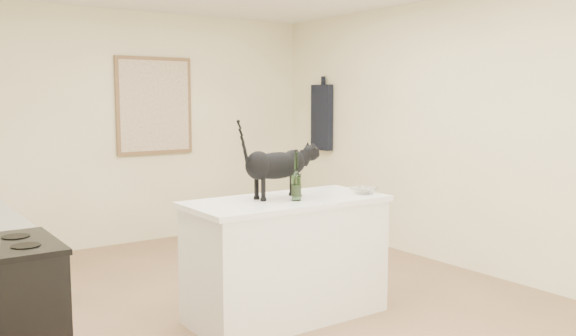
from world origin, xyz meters
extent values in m
plane|color=#976F50|center=(0.00, 0.00, 0.00)|extent=(5.50, 5.50, 0.00)
plane|color=#FEF6C5|center=(0.00, 2.75, 1.30)|extent=(4.50, 0.00, 4.50)
plane|color=#FEF6C5|center=(2.25, 0.00, 1.30)|extent=(0.00, 5.50, 5.50)
cube|color=white|center=(0.10, -0.20, 0.43)|extent=(1.44, 0.67, 0.86)
cube|color=white|center=(0.10, -0.20, 0.88)|extent=(1.50, 0.70, 0.04)
cube|color=brown|center=(0.30, 2.72, 1.55)|extent=(0.90, 0.03, 1.10)
cube|color=beige|center=(0.30, 2.70, 1.55)|extent=(0.82, 0.00, 1.02)
cube|color=black|center=(2.19, 2.05, 1.40)|extent=(0.08, 0.34, 0.80)
cylinder|color=#286026|center=(0.11, -0.31, 1.06)|extent=(0.08, 0.08, 0.32)
imported|color=white|center=(0.73, -0.36, 0.93)|extent=(0.25, 0.25, 0.05)
camera|label=1|loc=(-2.42, -3.83, 1.64)|focal=37.83mm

